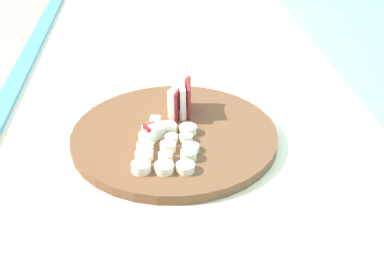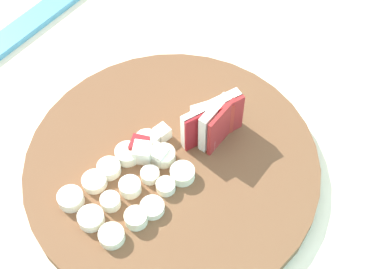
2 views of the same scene
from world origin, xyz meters
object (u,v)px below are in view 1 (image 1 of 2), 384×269
(cutting_board, at_px, (174,135))
(apple_wedge_fan, at_px, (181,99))
(apple_dice_pile, at_px, (161,126))
(banana_slice_rows, at_px, (166,147))

(cutting_board, height_order, apple_wedge_fan, apple_wedge_fan)
(apple_dice_pile, height_order, banana_slice_rows, apple_dice_pile)
(cutting_board, height_order, apple_dice_pile, apple_dice_pile)
(banana_slice_rows, bearing_deg, apple_wedge_fan, 164.78)
(apple_dice_pile, bearing_deg, cutting_board, 82.33)
(apple_wedge_fan, relative_size, banana_slice_rows, 0.52)
(cutting_board, distance_m, apple_dice_pile, 0.03)
(cutting_board, xyz_separation_m, apple_dice_pile, (-0.00, -0.02, 0.02))
(apple_wedge_fan, xyz_separation_m, apple_dice_pile, (0.06, -0.04, -0.02))
(apple_dice_pile, relative_size, banana_slice_rows, 0.61)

